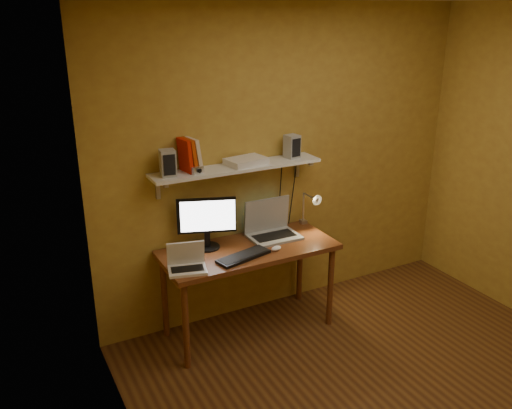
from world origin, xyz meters
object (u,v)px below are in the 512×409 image
laptop (271,227)px  netbook (187,262)px  monitor (207,220)px  shelf_camera (198,170)px  router (246,161)px  wall_shelf (237,168)px  speaker_left (168,163)px  desk_lamp (311,205)px  keyboard (243,256)px  speaker_right (292,146)px  mouse (276,248)px  desk (249,257)px

laptop → netbook: (-0.84, -0.26, -0.02)m
monitor → netbook: bearing=-115.9°
shelf_camera → router: (0.44, 0.07, -0.00)m
wall_shelf → shelf_camera: shelf_camera is taller
speaker_left → wall_shelf: bearing=8.1°
laptop → desk_lamp: desk_lamp is taller
keyboard → shelf_camera: shelf_camera is taller
keyboard → speaker_right: speaker_right is taller
wall_shelf → mouse: wall_shelf is taller
speaker_right → laptop: bearing=-172.3°
netbook → shelf_camera: (0.22, 0.26, 0.60)m
mouse → shelf_camera: 0.87m
netbook → speaker_right: 1.31m
mouse → router: size_ratio=0.29×
laptop → mouse: (-0.10, -0.28, -0.06)m
netbook → shelf_camera: shelf_camera is taller
laptop → mouse: laptop is taller
shelf_camera → wall_shelf: bearing=9.8°
wall_shelf → desk: bearing=-90.0°
shelf_camera → speaker_left: bearing=165.9°
monitor → laptop: monitor is taller
netbook → router: bearing=41.3°
speaker_right → monitor: bearing=174.6°
shelf_camera → router: bearing=8.6°
mouse → speaker_right: (0.34, 0.35, 0.70)m
wall_shelf → netbook: 0.86m
desk → netbook: netbook is taller
desk → wall_shelf: size_ratio=1.00×
desk_lamp → router: router is taller
shelf_camera → laptop: bearing=0.1°
laptop → keyboard: bearing=-143.9°
speaker_left → shelf_camera: bearing=-6.8°
desk_lamp → desk: bearing=-169.2°
netbook → speaker_left: (0.00, 0.31, 0.67)m
monitor → desk_lamp: bearing=18.0°
netbook → speaker_left: bearing=104.0°
desk → mouse: (0.17, -0.14, 0.10)m
netbook → speaker_left: size_ratio=1.59×
desk → shelf_camera: bearing=159.4°
monitor → mouse: monitor is taller
netbook → router: (0.65, 0.33, 0.59)m
netbook → mouse: size_ratio=3.52×
monitor → speaker_right: 0.93m
mouse → desk_lamp: 0.59m
mouse → desk: bearing=124.4°
desk → router: 0.77m
mouse → netbook: bearing=163.3°
netbook → mouse: (0.74, -0.02, -0.04)m
wall_shelf → mouse: size_ratio=15.69×
desk → laptop: laptop is taller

